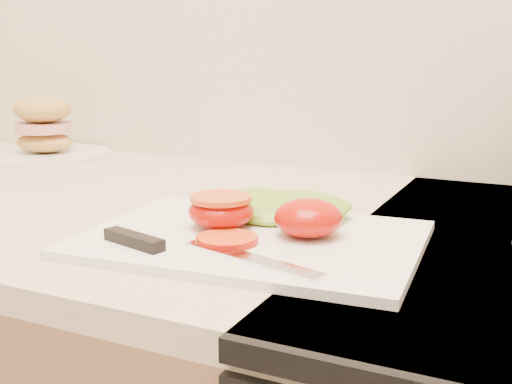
% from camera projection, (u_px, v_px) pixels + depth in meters
% --- Properties ---
extents(cutting_board, '(0.37, 0.28, 0.01)m').
position_uv_depth(cutting_board, '(252.00, 239.00, 0.69)').
color(cutting_board, white).
rests_on(cutting_board, counter).
extents(tomato_half_dome, '(0.07, 0.07, 0.04)m').
position_uv_depth(tomato_half_dome, '(308.00, 218.00, 0.68)').
color(tomato_half_dome, '#C00A03').
rests_on(tomato_half_dome, cutting_board).
extents(tomato_half_cut, '(0.07, 0.07, 0.04)m').
position_uv_depth(tomato_half_cut, '(221.00, 210.00, 0.71)').
color(tomato_half_cut, '#C00A03').
rests_on(tomato_half_cut, cutting_board).
extents(tomato_slice_0, '(0.06, 0.06, 0.01)m').
position_uv_depth(tomato_slice_0, '(227.00, 239.00, 0.66)').
color(tomato_slice_0, '#E25420').
rests_on(tomato_slice_0, cutting_board).
extents(lettuce_leaf_0, '(0.15, 0.11, 0.03)m').
position_uv_depth(lettuce_leaf_0, '(263.00, 207.00, 0.76)').
color(lettuce_leaf_0, '#89C133').
rests_on(lettuce_leaf_0, cutting_board).
extents(lettuce_leaf_1, '(0.14, 0.12, 0.03)m').
position_uv_depth(lettuce_leaf_1, '(300.00, 209.00, 0.75)').
color(lettuce_leaf_1, '#89C133').
rests_on(lettuce_leaf_1, cutting_board).
extents(knife, '(0.25, 0.06, 0.01)m').
position_uv_depth(knife, '(178.00, 247.00, 0.63)').
color(knife, silver).
rests_on(knife, cutting_board).
extents(sandwich_plate, '(0.24, 0.24, 0.12)m').
position_uv_depth(sandwich_plate, '(44.00, 136.00, 1.21)').
color(sandwich_plate, white).
rests_on(sandwich_plate, counter).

